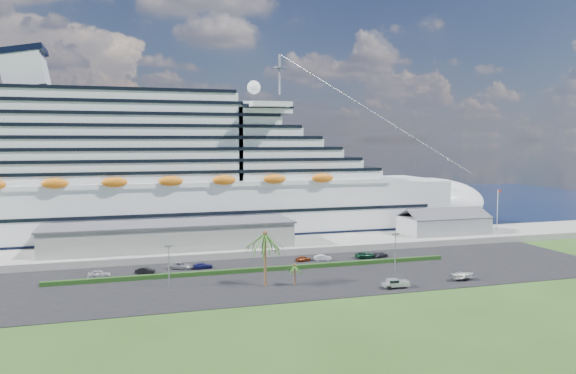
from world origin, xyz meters
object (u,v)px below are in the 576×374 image
object	(u,v)px
cruise_ship	(175,181)
parked_car_3	(203,266)
boat_trailer	(463,275)
pickup_truck	(395,283)

from	to	relation	value
cruise_ship	parked_car_3	xyz separation A→B (m)	(2.00, -41.65, -15.94)
parked_car_3	boat_trailer	bearing A→B (deg)	-124.83
parked_car_3	pickup_truck	xyz separation A→B (m)	(33.01, -27.04, 0.35)
pickup_truck	parked_car_3	bearing A→B (deg)	140.68
parked_car_3	boat_trailer	xyz separation A→B (m)	(48.96, -25.47, 0.51)
parked_car_3	boat_trailer	world-z (taller)	boat_trailer
boat_trailer	pickup_truck	bearing A→B (deg)	-174.39
cruise_ship	pickup_truck	distance (m)	78.66
parked_car_3	pickup_truck	bearing A→B (deg)	-136.66
cruise_ship	boat_trailer	distance (m)	85.67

